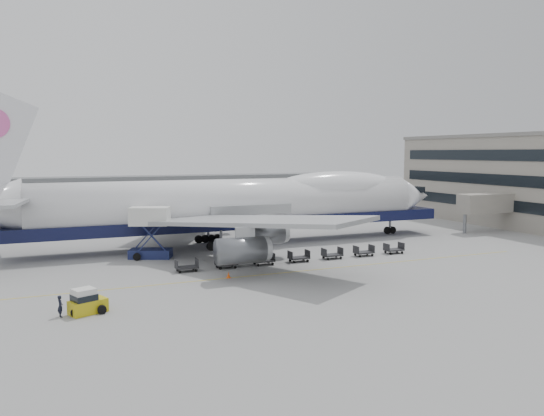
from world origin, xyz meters
name	(u,v)px	position (x,y,z in m)	size (l,w,h in m)	color
ground	(270,261)	(0.00, 0.00, 0.00)	(260.00, 260.00, 0.00)	gray
apron_line	(292,272)	(0.00, -6.00, 0.01)	(60.00, 0.15, 0.01)	gold
hangar	(112,192)	(-10.00, 70.00, 3.50)	(110.00, 8.00, 7.00)	slate
airliner	(240,203)	(0.64, 12.00, 5.62)	(67.00, 55.30, 19.98)	white
catering_truck	(150,229)	(-12.27, 7.23, 3.44)	(5.38, 4.58, 6.07)	#19214D
baggage_tug	(86,302)	(-20.69, -12.84, 0.89)	(3.08, 2.40, 2.00)	gold
ground_worker	(60,306)	(-22.58, -12.99, 0.84)	(0.61, 0.40, 1.67)	black
traffic_cone	(228,275)	(-6.90, -5.96, 0.29)	(0.42, 0.42, 0.62)	#FF590D
dolly_0	(187,267)	(-10.06, -1.55, 0.53)	(2.30, 1.35, 1.30)	#2D2D30
dolly_1	(226,263)	(-5.71, -1.55, 0.53)	(2.30, 1.35, 1.30)	#2D2D30
dolly_2	(264,260)	(-1.37, -1.55, 0.53)	(2.30, 1.35, 1.30)	#2D2D30
dolly_3	(299,257)	(2.98, -1.55, 0.53)	(2.30, 1.35, 1.30)	#2D2D30
dolly_4	(332,254)	(7.32, -1.55, 0.53)	(2.30, 1.35, 1.30)	#2D2D30
dolly_5	(364,252)	(11.67, -1.55, 0.53)	(2.30, 1.35, 1.30)	#2D2D30
dolly_6	(394,249)	(16.01, -1.55, 0.53)	(2.30, 1.35, 1.30)	#2D2D30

